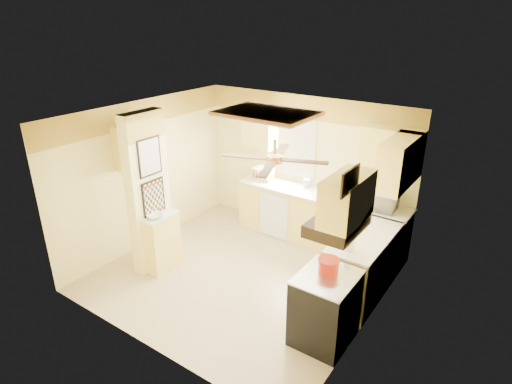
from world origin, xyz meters
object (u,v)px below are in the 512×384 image
Objects in this scene: dutch_oven at (329,265)px; kettle at (349,243)px; bowl at (155,216)px; microwave at (378,199)px; stove at (325,308)px.

dutch_oven is 1.15× the size of kettle.
bowl is 2.88m from kettle.
dutch_oven is 0.58m from kettle.
microwave reaches higher than kettle.
stove is 4.02× the size of kettle.
kettle is (0.01, 0.58, 0.04)m from dutch_oven.
dutch_oven is (-0.04, 0.09, 0.54)m from stove.
microwave is (-0.18, 2.14, 0.64)m from stove.
microwave is 2.55× the size of kettle.
kettle reaches higher than bowl.
stove is at bearing 94.09° from microwave.
dutch_oven is (2.76, 0.20, 0.03)m from bowl.
kettle is at bearing 89.24° from dutch_oven.
bowl is at bearing -177.76° from stove.
dutch_oven reaches higher than stove.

